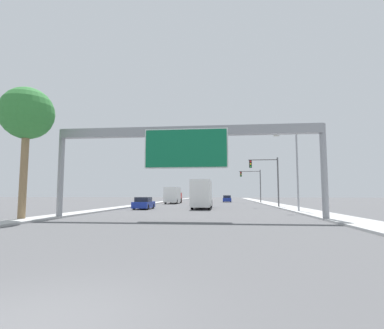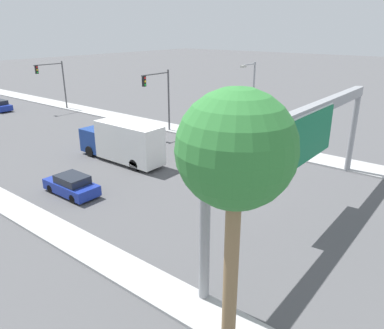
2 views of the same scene
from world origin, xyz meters
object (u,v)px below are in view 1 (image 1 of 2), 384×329
object	(u,v)px
traffic_light_mid_block	(254,181)
car_mid_right	(227,199)
sign_gantry	(186,144)
truck_box_secondary	(173,195)
car_far_left	(144,203)
traffic_light_near_intersection	(269,174)
palm_tree_foreground	(27,115)
street_lamp_right	(294,165)
truck_box_primary	(202,194)

from	to	relation	value
traffic_light_mid_block	car_mid_right	bearing A→B (deg)	129.99
sign_gantry	truck_box_secondary	distance (m)	36.42
car_far_left	traffic_light_near_intersection	world-z (taller)	traffic_light_near_intersection
traffic_light_near_intersection	palm_tree_foreground	xyz separation A→B (m)	(-20.50, -22.25, 3.01)
street_lamp_right	palm_tree_foreground	bearing A→B (deg)	-151.51
traffic_light_mid_block	street_lamp_right	world-z (taller)	street_lamp_right
traffic_light_mid_block	palm_tree_foreground	world-z (taller)	palm_tree_foreground
truck_box_primary	palm_tree_foreground	xyz separation A→B (m)	(-11.47, -18.53, 5.80)
truck_box_secondary	palm_tree_foreground	world-z (taller)	palm_tree_foreground
truck_box_secondary	traffic_light_mid_block	xyz separation A→B (m)	(15.95, 4.58, 2.95)
truck_box_primary	sign_gantry	bearing A→B (deg)	-90.00
traffic_light_near_intersection	palm_tree_foreground	bearing A→B (deg)	-132.66
truck_box_primary	truck_box_secondary	world-z (taller)	truck_box_primary
car_mid_right	car_far_left	bearing A→B (deg)	-107.85
traffic_light_mid_block	palm_tree_foreground	size ratio (longest dim) A/B	0.70
car_mid_right	traffic_light_near_intersection	size ratio (longest dim) A/B	0.66
palm_tree_foreground	car_far_left	bearing A→B (deg)	74.54
truck_box_primary	traffic_light_mid_block	size ratio (longest dim) A/B	1.31
traffic_light_mid_block	street_lamp_right	bearing A→B (deg)	-87.93
traffic_light_mid_block	street_lamp_right	distance (m)	30.60
truck_box_secondary	sign_gantry	bearing A→B (deg)	-78.85
truck_box_secondary	street_lamp_right	bearing A→B (deg)	-56.72
traffic_light_near_intersection	sign_gantry	bearing A→B (deg)	-114.22
traffic_light_mid_block	traffic_light_near_intersection	bearing A→B (deg)	-89.74
sign_gantry	traffic_light_mid_block	size ratio (longest dim) A/B	3.01
truck_box_secondary	street_lamp_right	world-z (taller)	street_lamp_right
truck_box_primary	traffic_light_mid_block	world-z (taller)	traffic_light_mid_block
truck_box_secondary	palm_tree_foreground	distance (m)	38.41
car_mid_right	traffic_light_mid_block	size ratio (longest dim) A/B	0.67
palm_tree_foreground	traffic_light_near_intersection	bearing A→B (deg)	47.34
palm_tree_foreground	sign_gantry	bearing A→B (deg)	10.69
car_mid_right	truck_box_secondary	bearing A→B (deg)	-133.46
traffic_light_near_intersection	street_lamp_right	bearing A→B (deg)	-84.51
car_mid_right	truck_box_primary	bearing A→B (deg)	-96.61
car_far_left	car_mid_right	size ratio (longest dim) A/B	0.95
traffic_light_near_intersection	street_lamp_right	world-z (taller)	street_lamp_right
sign_gantry	street_lamp_right	xyz separation A→B (m)	(10.06, 9.52, -0.79)
truck_box_secondary	truck_box_primary	bearing A→B (deg)	-69.91
truck_box_primary	traffic_light_mid_block	bearing A→B (deg)	69.33
sign_gantry	truck_box_secondary	world-z (taller)	sign_gantry
truck_box_primary	truck_box_secondary	size ratio (longest dim) A/B	1.03
truck_box_secondary	traffic_light_near_intersection	bearing A→B (deg)	-43.87
sign_gantry	street_lamp_right	world-z (taller)	street_lamp_right
palm_tree_foreground	street_lamp_right	distance (m)	24.64
traffic_light_near_intersection	traffic_light_mid_block	xyz separation A→B (m)	(-0.09, 20.00, -0.06)
sign_gantry	traffic_light_near_intersection	size ratio (longest dim) A/B	2.95
traffic_light_near_intersection	street_lamp_right	distance (m)	10.63
car_mid_right	street_lamp_right	size ratio (longest dim) A/B	0.55
street_lamp_right	traffic_light_mid_block	bearing A→B (deg)	92.07
truck_box_secondary	palm_tree_foreground	xyz separation A→B (m)	(-4.47, -37.67, 6.02)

